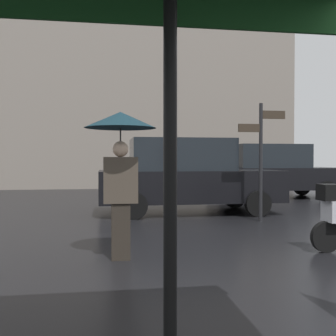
% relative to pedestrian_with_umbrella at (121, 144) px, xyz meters
% --- Properties ---
extents(pedestrian_with_umbrella, '(0.98, 0.98, 2.02)m').
position_rel_pedestrian_with_umbrella_xyz_m(pedestrian_with_umbrella, '(0.00, 0.00, 0.00)').
color(pedestrian_with_umbrella, '#2A241E').
rests_on(pedestrian_with_umbrella, ground).
extents(parked_car_left, '(4.58, 1.97, 1.89)m').
position_rel_pedestrian_with_umbrella_xyz_m(parked_car_left, '(1.85, 4.56, -0.63)').
color(parked_car_left, black).
rests_on(parked_car_left, ground).
extents(parked_car_right, '(4.57, 1.96, 1.90)m').
position_rel_pedestrian_with_umbrella_xyz_m(parked_car_right, '(5.71, 8.07, -0.63)').
color(parked_car_right, black).
rests_on(parked_car_right, ground).
extents(street_signpost, '(1.08, 0.08, 2.62)m').
position_rel_pedestrian_with_umbrella_xyz_m(street_signpost, '(3.21, 2.98, 0.01)').
color(street_signpost, black).
rests_on(street_signpost, ground).
extents(building_block, '(16.82, 2.51, 14.43)m').
position_rel_pedestrian_with_umbrella_xyz_m(building_block, '(0.72, 14.65, 5.63)').
color(building_block, gray).
rests_on(building_block, ground).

